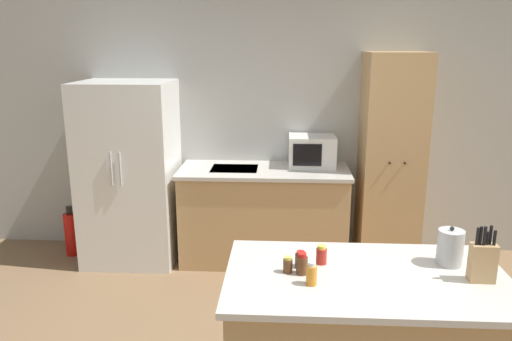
% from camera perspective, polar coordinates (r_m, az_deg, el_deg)
% --- Properties ---
extents(wall_back, '(7.20, 0.06, 2.60)m').
position_cam_1_polar(wall_back, '(5.02, 7.57, 5.34)').
color(wall_back, '#B2B2AD').
rests_on(wall_back, ground_plane).
extents(refrigerator, '(0.86, 0.76, 1.74)m').
position_cam_1_polar(refrigerator, '(4.93, -14.22, -0.27)').
color(refrigerator, white).
rests_on(refrigerator, ground_plane).
extents(back_counter, '(1.61, 0.70, 0.92)m').
position_cam_1_polar(back_counter, '(4.87, 0.90, -5.02)').
color(back_counter, tan).
rests_on(back_counter, ground_plane).
extents(pantry_cabinet, '(0.56, 0.54, 2.00)m').
position_cam_1_polar(pantry_cabinet, '(4.88, 15.15, 1.12)').
color(pantry_cabinet, tan).
rests_on(pantry_cabinet, ground_plane).
extents(microwave, '(0.44, 0.36, 0.30)m').
position_cam_1_polar(microwave, '(4.83, 6.41, 2.23)').
color(microwave, white).
rests_on(microwave, back_counter).
extents(knife_block, '(0.13, 0.07, 0.30)m').
position_cam_1_polar(knife_block, '(2.82, 24.49, -9.41)').
color(knife_block, tan).
rests_on(knife_block, kitchen_island).
extents(spice_bottle_tall_dark, '(0.06, 0.06, 0.12)m').
position_cam_1_polar(spice_bottle_tall_dark, '(2.68, 5.26, -10.61)').
color(spice_bottle_tall_dark, '#563319').
rests_on(spice_bottle_tall_dark, kitchen_island).
extents(spice_bottle_short_red, '(0.05, 0.05, 0.09)m').
position_cam_1_polar(spice_bottle_short_red, '(2.70, 3.65, -10.73)').
color(spice_bottle_short_red, '#563319').
rests_on(spice_bottle_short_red, kitchen_island).
extents(spice_bottle_amber_oil, '(0.06, 0.06, 0.09)m').
position_cam_1_polar(spice_bottle_amber_oil, '(2.76, 5.11, -10.11)').
color(spice_bottle_amber_oil, '#563319').
rests_on(spice_bottle_amber_oil, kitchen_island).
extents(spice_bottle_green_herb, '(0.05, 0.05, 0.12)m').
position_cam_1_polar(spice_bottle_green_herb, '(2.58, 6.37, -11.68)').
color(spice_bottle_green_herb, orange).
rests_on(spice_bottle_green_herb, kitchen_island).
extents(spice_bottle_pale_salt, '(0.06, 0.06, 0.11)m').
position_cam_1_polar(spice_bottle_pale_salt, '(2.81, 7.49, -9.56)').
color(spice_bottle_pale_salt, '#B2281E').
rests_on(spice_bottle_pale_salt, kitchen_island).
extents(kettle, '(0.14, 0.14, 0.22)m').
position_cam_1_polar(kettle, '(2.96, 21.31, -8.19)').
color(kettle, '#B2B5B7').
rests_on(kettle, kitchen_island).
extents(fire_extinguisher, '(0.13, 0.13, 0.51)m').
position_cam_1_polar(fire_extinguisher, '(5.37, -20.35, -6.75)').
color(fire_extinguisher, red).
rests_on(fire_extinguisher, ground_plane).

